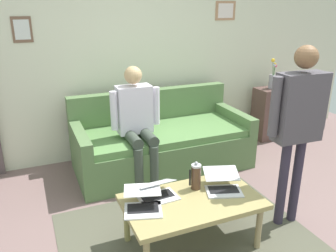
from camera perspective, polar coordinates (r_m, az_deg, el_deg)
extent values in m
plane|color=#7B5F5D|center=(3.03, 7.56, -19.31)|extent=(7.68, 7.68, 0.00)
cube|color=#535242|center=(2.98, 4.77, -19.88)|extent=(2.08, 1.95, 0.01)
cube|color=beige|center=(4.42, -6.38, 12.48)|extent=(7.04, 0.10, 2.70)
cube|color=#AE7C59|center=(4.88, 9.48, 18.32)|extent=(0.30, 0.02, 0.24)
cube|color=silver|center=(4.88, 9.53, 18.32)|extent=(0.23, 0.00, 0.18)
cube|color=brown|center=(4.16, -23.03, 14.49)|extent=(0.21, 0.02, 0.27)
cube|color=silver|center=(4.15, -23.03, 14.48)|extent=(0.16, 0.00, 0.21)
cube|color=#587647|center=(4.17, -0.89, -4.15)|extent=(2.05, 0.94, 0.42)
cube|color=#5A8549|center=(4.06, -0.80, -1.04)|extent=(1.81, 0.86, 0.08)
cube|color=#587647|center=(4.37, -2.89, 3.11)|extent=(2.05, 0.14, 0.46)
cube|color=#587647|center=(4.49, 10.59, 1.49)|extent=(0.12, 0.94, 0.20)
cube|color=#587647|center=(3.83, -14.44, -2.07)|extent=(0.12, 0.94, 0.20)
cube|color=#9E8E57|center=(2.82, 4.05, -12.38)|extent=(1.09, 0.63, 0.04)
cylinder|color=#9D8960|center=(2.99, 14.80, -15.94)|extent=(0.05, 0.05, 0.39)
cylinder|color=#979658|center=(3.32, 9.52, -11.52)|extent=(0.05, 0.05, 0.39)
cylinder|color=#9A9053|center=(2.99, -6.87, -15.33)|extent=(0.05, 0.05, 0.39)
cube|color=silver|center=(2.81, -1.64, -11.77)|extent=(0.32, 0.22, 0.01)
cube|color=black|center=(2.82, -1.79, -11.49)|extent=(0.27, 0.14, 0.00)
cube|color=silver|center=(2.81, -2.21, -9.51)|extent=(0.32, 0.20, 0.08)
cube|color=#172F34|center=(2.81, -2.19, -9.54)|extent=(0.29, 0.18, 0.07)
cube|color=silver|center=(2.93, 9.24, -10.63)|extent=(0.34, 0.29, 0.01)
cube|color=black|center=(2.94, 9.17, -10.34)|extent=(0.27, 0.19, 0.00)
cube|color=silver|center=(2.99, 8.79, -7.75)|extent=(0.34, 0.27, 0.05)
cube|color=white|center=(2.99, 8.81, -7.77)|extent=(0.30, 0.25, 0.04)
cube|color=silver|center=(2.67, -4.14, -13.75)|extent=(0.33, 0.30, 0.01)
cube|color=black|center=(2.68, -4.16, -13.41)|extent=(0.26, 0.20, 0.00)
cube|color=silver|center=(2.70, -4.28, -10.51)|extent=(0.33, 0.28, 0.01)
cube|color=#283032|center=(2.70, -4.28, -10.54)|extent=(0.30, 0.26, 0.01)
cylinder|color=#4C3323|center=(2.91, 4.65, -8.50)|extent=(0.08, 0.08, 0.20)
cylinder|color=#B7B7BC|center=(2.86, 4.71, -6.56)|extent=(0.08, 0.08, 0.02)
sphere|color=#B2B2B7|center=(2.85, 4.72, -6.14)|extent=(0.03, 0.03, 0.03)
cube|color=black|center=(2.88, 3.66, -8.54)|extent=(0.01, 0.01, 0.14)
cube|color=brown|center=(5.24, 16.39, 2.01)|extent=(0.42, 0.32, 0.75)
cylinder|color=#948E9B|center=(5.12, 16.90, 7.02)|extent=(0.11, 0.11, 0.19)
cylinder|color=#3D7038|center=(5.07, 16.97, 9.21)|extent=(0.01, 0.03, 0.21)
sphere|color=yellow|center=(5.04, 17.01, 10.37)|extent=(0.05, 0.05, 0.05)
cylinder|color=#3D7038|center=(5.07, 17.19, 8.91)|extent=(0.02, 0.01, 0.16)
sphere|color=gold|center=(5.05, 17.31, 9.79)|extent=(0.04, 0.04, 0.04)
cylinder|color=#3D7038|center=(5.07, 17.13, 8.83)|extent=(0.01, 0.01, 0.15)
sphere|color=silver|center=(5.05, 17.22, 9.63)|extent=(0.04, 0.04, 0.04)
cylinder|color=#3D7038|center=(5.11, 17.22, 8.79)|extent=(0.01, 0.03, 0.13)
sphere|color=#CF4964|center=(5.11, 17.36, 9.50)|extent=(0.05, 0.05, 0.05)
cylinder|color=#312A3C|center=(3.31, 20.46, -8.50)|extent=(0.08, 0.08, 0.81)
cylinder|color=#312A3C|center=(3.23, 18.45, -9.03)|extent=(0.08, 0.08, 0.81)
cube|color=#4B464D|center=(3.01, 20.96, 2.90)|extent=(0.41, 0.20, 0.57)
cylinder|color=#4B464D|center=(3.17, 24.38, 3.75)|extent=(0.08, 0.08, 0.49)
cylinder|color=#4B464D|center=(2.86, 17.31, 3.04)|extent=(0.08, 0.08, 0.49)
sphere|color=brown|center=(2.93, 21.94, 10.57)|extent=(0.19, 0.19, 0.19)
cylinder|color=#3C453B|center=(3.68, -2.35, -6.97)|extent=(0.10, 0.10, 0.50)
cylinder|color=#3C453B|center=(3.63, -4.88, -7.42)|extent=(0.10, 0.10, 0.50)
cylinder|color=#3C453B|center=(3.71, -3.39, -1.66)|extent=(0.12, 0.40, 0.12)
cylinder|color=#3C453B|center=(3.66, -5.90, -2.04)|extent=(0.12, 0.40, 0.12)
cube|color=silver|center=(3.76, -5.62, 2.77)|extent=(0.37, 0.20, 0.52)
cylinder|color=silver|center=(3.78, -1.97, 3.37)|extent=(0.08, 0.08, 0.42)
cylinder|color=silver|center=(3.65, -8.95, 2.51)|extent=(0.08, 0.08, 0.42)
sphere|color=tan|center=(3.67, -5.82, 8.38)|extent=(0.19, 0.19, 0.19)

